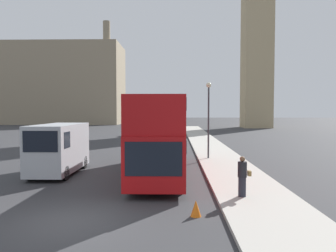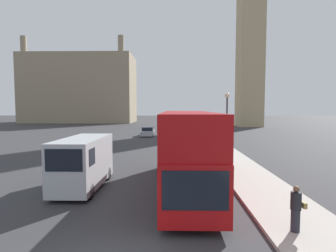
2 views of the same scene
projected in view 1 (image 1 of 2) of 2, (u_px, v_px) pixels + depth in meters
The scene contains 9 objects.
ground_plane at pixel (70, 222), 10.47m from camera, with size 300.00×300.00×0.00m, color #333335.
sidewalk_strip at pixel (278, 221), 10.31m from camera, with size 3.26×120.00×0.15m.
building_block_distant at pixel (59, 85), 85.97m from camera, with size 33.08×14.32×25.06m.
red_double_decker_bus at pixel (160, 132), 18.18m from camera, with size 2.55×11.38×4.19m.
white_van at pixel (59, 148), 18.19m from camera, with size 2.03×5.11×2.78m.
pedestrian at pixel (242, 176), 12.91m from camera, with size 0.51×0.35×1.59m.
street_lamp at pixel (209, 108), 23.22m from camera, with size 0.36×0.36×5.38m.
parked_sedan at pixel (135, 131), 45.58m from camera, with size 1.86×4.68×1.42m.
traffic_cone at pixel (196, 208), 10.96m from camera, with size 0.36×0.36×0.55m.
Camera 1 is at (3.38, -10.23, 3.56)m, focal length 35.00 mm.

